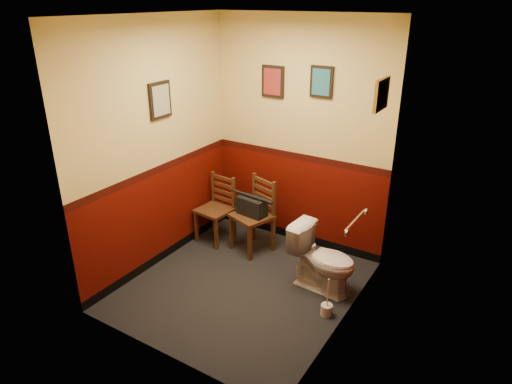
{
  "coord_description": "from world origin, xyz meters",
  "views": [
    {
      "loc": [
        2.26,
        -3.39,
        2.84
      ],
      "look_at": [
        0.0,
        0.25,
        1.0
      ],
      "focal_mm": 32.0,
      "sensor_mm": 36.0,
      "label": 1
    }
  ],
  "objects": [
    {
      "name": "floor",
      "position": [
        0.0,
        0.0,
        0.0
      ],
      "size": [
        2.2,
        2.4,
        0.0
      ],
      "primitive_type": "cube",
      "color": "black",
      "rests_on": "ground"
    },
    {
      "name": "ceiling",
      "position": [
        0.0,
        0.0,
        2.7
      ],
      "size": [
        2.2,
        2.4,
        0.0
      ],
      "primitive_type": "cube",
      "rotation": [
        3.14,
        0.0,
        0.0
      ],
      "color": "silver",
      "rests_on": "ground"
    },
    {
      "name": "wall_back",
      "position": [
        0.0,
        1.2,
        1.35
      ],
      "size": [
        2.2,
        0.0,
        2.7
      ],
      "primitive_type": "cube",
      "rotation": [
        1.57,
        0.0,
        0.0
      ],
      "color": "#4E0A05",
      "rests_on": "ground"
    },
    {
      "name": "wall_front",
      "position": [
        0.0,
        -1.2,
        1.35
      ],
      "size": [
        2.2,
        0.0,
        2.7
      ],
      "primitive_type": "cube",
      "rotation": [
        -1.57,
        0.0,
        0.0
      ],
      "color": "#4E0A05",
      "rests_on": "ground"
    },
    {
      "name": "wall_left",
      "position": [
        -1.1,
        0.0,
        1.35
      ],
      "size": [
        0.0,
        2.4,
        2.7
      ],
      "primitive_type": "cube",
      "rotation": [
        1.57,
        0.0,
        1.57
      ],
      "color": "#4E0A05",
      "rests_on": "ground"
    },
    {
      "name": "wall_right",
      "position": [
        1.1,
        0.0,
        1.35
      ],
      "size": [
        0.0,
        2.4,
        2.7
      ],
      "primitive_type": "cube",
      "rotation": [
        1.57,
        0.0,
        -1.57
      ],
      "color": "#4E0A05",
      "rests_on": "ground"
    },
    {
      "name": "grab_bar",
      "position": [
        1.07,
        0.25,
        0.95
      ],
      "size": [
        0.05,
        0.56,
        0.06
      ],
      "color": "silver",
      "rests_on": "wall_right"
    },
    {
      "name": "framed_print_back_a",
      "position": [
        -0.35,
        1.18,
        1.95
      ],
      "size": [
        0.28,
        0.04,
        0.36
      ],
      "color": "black",
      "rests_on": "wall_back"
    },
    {
      "name": "framed_print_back_b",
      "position": [
        0.25,
        1.18,
        2.0
      ],
      "size": [
        0.26,
        0.04,
        0.34
      ],
      "color": "black",
      "rests_on": "wall_back"
    },
    {
      "name": "framed_print_left",
      "position": [
        -1.08,
        0.1,
        1.85
      ],
      "size": [
        0.04,
        0.3,
        0.38
      ],
      "color": "black",
      "rests_on": "wall_left"
    },
    {
      "name": "framed_print_right",
      "position": [
        1.08,
        0.6,
        2.05
      ],
      "size": [
        0.04,
        0.34,
        0.28
      ],
      "color": "olive",
      "rests_on": "wall_right"
    },
    {
      "name": "toilet",
      "position": [
        0.72,
        0.4,
        0.35
      ],
      "size": [
        0.73,
        0.45,
        0.69
      ],
      "primitive_type": "imported",
      "rotation": [
        0.0,
        0.0,
        1.49
      ],
      "color": "white",
      "rests_on": "floor"
    },
    {
      "name": "toilet_brush",
      "position": [
        0.94,
        0.02,
        0.07
      ],
      "size": [
        0.11,
        0.11,
        0.41
      ],
      "color": "silver",
      "rests_on": "floor"
    },
    {
      "name": "chair_left",
      "position": [
        -0.85,
        0.69,
        0.42
      ],
      "size": [
        0.43,
        0.43,
        0.83
      ],
      "rotation": [
        0.0,
        0.0,
        -0.1
      ],
      "color": "#5A331B",
      "rests_on": "floor"
    },
    {
      "name": "chair_right",
      "position": [
        -0.32,
        0.74,
        0.45
      ],
      "size": [
        0.53,
        0.53,
        0.89
      ],
      "rotation": [
        0.0,
        0.0,
        -0.33
      ],
      "color": "#5A331B",
      "rests_on": "floor"
    },
    {
      "name": "handbag",
      "position": [
        -0.33,
        0.7,
        0.58
      ],
      "size": [
        0.36,
        0.21,
        0.25
      ],
      "rotation": [
        0.0,
        0.0,
        -0.12
      ],
      "color": "black",
      "rests_on": "chair_right"
    },
    {
      "name": "tp_stack",
      "position": [
        0.24,
        1.02,
        0.08
      ],
      "size": [
        0.23,
        0.12,
        0.2
      ],
      "color": "silver",
      "rests_on": "floor"
    }
  ]
}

